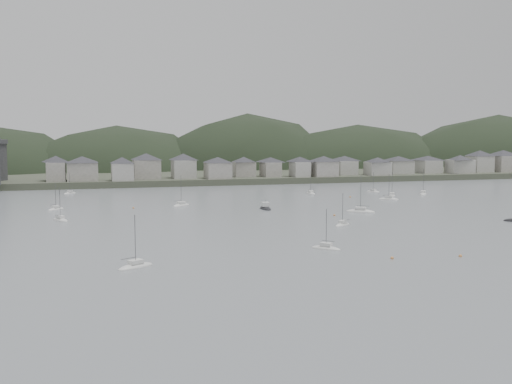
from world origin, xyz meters
name	(u,v)px	position (x,y,z in m)	size (l,w,h in m)	color
ground	(354,253)	(0.00, 0.00, 0.00)	(900.00, 900.00, 0.00)	slate
far_shore_land	(165,169)	(0.00, 295.00, 1.50)	(900.00, 250.00, 3.00)	#383D2D
forested_ridge	(178,191)	(4.83, 269.40, -11.28)	(851.55, 103.94, 102.57)	black
waterfront_town	(293,165)	(50.59, 183.34, 8.66)	(451.48, 28.46, 12.92)	gray
moored_fleet	(261,219)	(-4.38, 54.20, 0.18)	(224.05, 177.91, 12.76)	silver
motor_launch_far	(265,208)	(3.91, 77.48, 0.29)	(2.98, 8.25, 3.96)	black
mooring_buoys	(317,223)	(8.48, 42.90, 0.15)	(162.02, 114.44, 0.70)	#D18745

